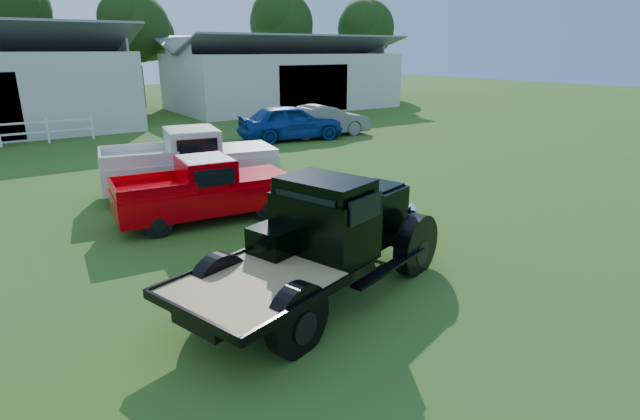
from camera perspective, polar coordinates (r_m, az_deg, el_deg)
ground at (r=10.00m, az=2.90°, el=-7.70°), size 120.00×120.00×0.00m
shed_right at (r=39.37m, az=-4.33°, el=15.35°), size 16.80×9.20×5.20m
tree_c at (r=41.54m, az=-20.16°, el=17.12°), size 5.40×5.40×9.00m
tree_d at (r=47.40m, az=-4.38°, el=18.68°), size 6.00×6.00×10.00m
tree_e at (r=50.24m, az=5.21°, el=18.33°), size 5.70×5.70×9.50m
vintage_flatbed at (r=8.90m, az=0.12°, el=-3.33°), size 5.93×3.76×2.19m
red_pickup at (r=13.34m, az=-13.15°, el=2.34°), size 4.78×2.20×1.69m
white_pickup at (r=16.02m, az=-14.61°, el=5.34°), size 5.68×3.02×1.98m
misc_car_blue at (r=25.10m, az=-3.39°, el=10.00°), size 5.45×3.01×1.75m
misc_car_grey at (r=26.28m, az=0.48°, el=10.18°), size 4.90×2.06×1.58m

